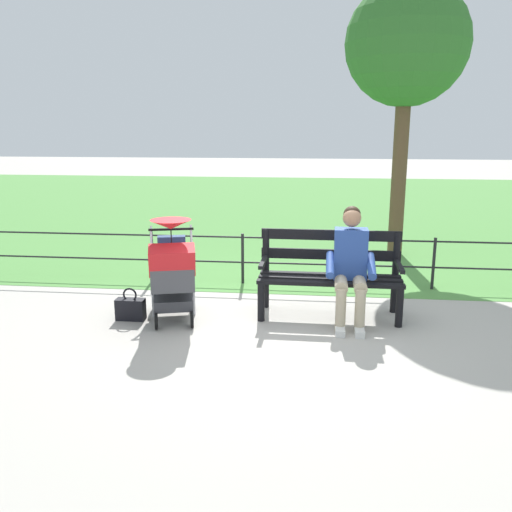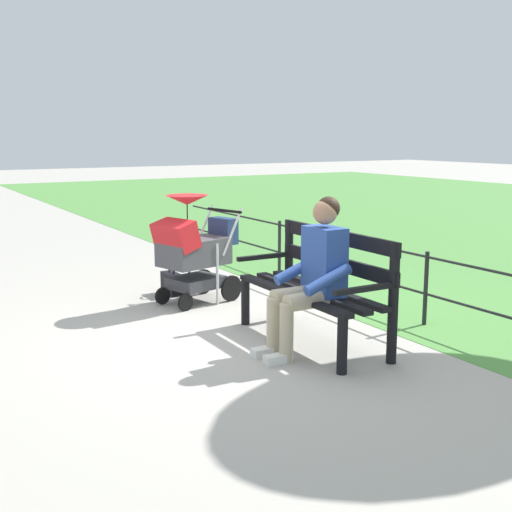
# 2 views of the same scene
# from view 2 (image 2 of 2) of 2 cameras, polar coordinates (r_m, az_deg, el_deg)

# --- Properties ---
(ground_plane) EXTENTS (60.00, 60.00, 0.00)m
(ground_plane) POSITION_cam_2_polar(r_m,az_deg,el_deg) (6.13, 1.72, -6.21)
(ground_plane) COLOR #ADA89E
(park_bench) EXTENTS (1.61, 0.62, 0.96)m
(park_bench) POSITION_cam_2_polar(r_m,az_deg,el_deg) (5.64, 5.54, -2.21)
(park_bench) COLOR black
(park_bench) RESTS_ON ground
(person_on_bench) EXTENTS (0.54, 0.74, 1.28)m
(person_on_bench) POSITION_cam_2_polar(r_m,az_deg,el_deg) (5.31, 4.98, -1.32)
(person_on_bench) COLOR tan
(person_on_bench) RESTS_ON ground
(stroller) EXTENTS (0.70, 0.98, 1.15)m
(stroller) POSITION_cam_2_polar(r_m,az_deg,el_deg) (6.91, -5.46, 0.72)
(stroller) COLOR black
(stroller) RESTS_ON ground
(handbag) EXTENTS (0.32, 0.14, 0.37)m
(handbag) POSITION_cam_2_polar(r_m,az_deg,el_deg) (7.41, -7.32, -2.32)
(handbag) COLOR black
(handbag) RESTS_ON ground
(park_fence) EXTENTS (8.91, 0.04, 0.70)m
(park_fence) POSITION_cam_2_polar(r_m,az_deg,el_deg) (6.39, 13.71, -1.87)
(park_fence) COLOR black
(park_fence) RESTS_ON ground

